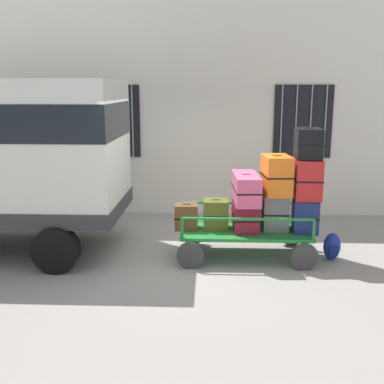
% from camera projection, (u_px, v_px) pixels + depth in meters
% --- Properties ---
extents(ground_plane, '(40.00, 40.00, 0.00)m').
position_uv_depth(ground_plane, '(192.00, 255.00, 7.58)').
color(ground_plane, gray).
extents(building_wall, '(12.00, 0.38, 5.00)m').
position_uv_depth(building_wall, '(197.00, 97.00, 9.70)').
color(building_wall, silver).
rests_on(building_wall, ground).
extents(luggage_cart, '(2.13, 1.18, 0.47)m').
position_uv_depth(luggage_cart, '(245.00, 234.00, 7.46)').
color(luggage_cart, '#1E722D').
rests_on(luggage_cart, ground).
extents(cart_railing, '(2.01, 1.04, 0.33)m').
position_uv_depth(cart_railing, '(245.00, 213.00, 7.38)').
color(cart_railing, '#1E722D').
rests_on(cart_railing, luggage_cart).
extents(suitcase_left_bottom, '(0.38, 0.34, 0.41)m').
position_uv_depth(suitcase_left_bottom, '(186.00, 216.00, 7.41)').
color(suitcase_left_bottom, brown).
rests_on(suitcase_left_bottom, luggage_cart).
extents(suitcase_midleft_bottom, '(0.41, 0.37, 0.48)m').
position_uv_depth(suitcase_midleft_bottom, '(216.00, 214.00, 7.41)').
color(suitcase_midleft_bottom, '#4C5119').
rests_on(suitcase_midleft_bottom, luggage_cart).
extents(suitcase_center_bottom, '(0.42, 0.81, 0.44)m').
position_uv_depth(suitcase_center_bottom, '(245.00, 215.00, 7.43)').
color(suitcase_center_bottom, maroon).
rests_on(suitcase_center_bottom, luggage_cart).
extents(suitcase_center_middle, '(0.44, 0.94, 0.45)m').
position_uv_depth(suitcase_center_middle, '(246.00, 188.00, 7.31)').
color(suitcase_center_middle, '#CC4C72').
rests_on(suitcase_center_middle, suitcase_center_bottom).
extents(suitcase_midright_bottom, '(0.41, 0.48, 0.57)m').
position_uv_depth(suitcase_midright_bottom, '(275.00, 212.00, 7.38)').
color(suitcase_midright_bottom, slate).
rests_on(suitcase_midright_bottom, luggage_cart).
extents(suitcase_midright_middle, '(0.47, 0.65, 0.62)m').
position_uv_depth(suitcase_midright_middle, '(276.00, 175.00, 7.25)').
color(suitcase_midright_middle, orange).
rests_on(suitcase_midright_middle, suitcase_midright_bottom).
extents(suitcase_right_bottom, '(0.45, 0.67, 0.52)m').
position_uv_depth(suitcase_right_bottom, '(305.00, 214.00, 7.35)').
color(suitcase_right_bottom, navy).
rests_on(suitcase_right_bottom, luggage_cart).
extents(suitcase_right_middle, '(0.42, 0.61, 0.63)m').
position_uv_depth(suitcase_right_middle, '(307.00, 179.00, 7.22)').
color(suitcase_right_middle, '#B21E1E').
rests_on(suitcase_right_middle, suitcase_right_bottom).
extents(suitcase_right_top, '(0.42, 0.58, 0.47)m').
position_uv_depth(suitcase_right_top, '(308.00, 143.00, 7.14)').
color(suitcase_right_top, black).
rests_on(suitcase_right_top, suitcase_right_middle).
extents(backpack, '(0.27, 0.22, 0.44)m').
position_uv_depth(backpack, '(332.00, 247.00, 7.34)').
color(backpack, navy).
rests_on(backpack, ground).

